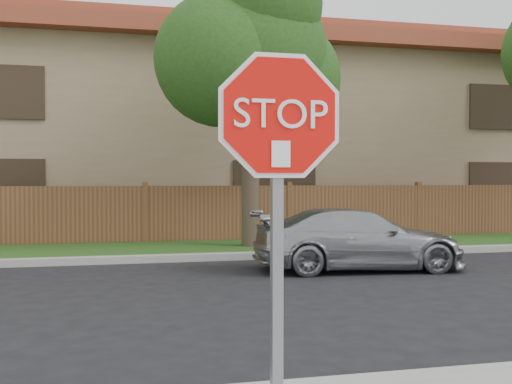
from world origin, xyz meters
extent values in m
cube|color=gray|center=(0.00, 8.15, 0.07)|extent=(70.00, 0.30, 0.15)
cube|color=#1E4714|center=(0.00, 9.80, 0.06)|extent=(70.00, 3.00, 0.12)
cube|color=brown|center=(0.00, 11.40, 0.80)|extent=(70.00, 0.12, 1.60)
cube|color=#927B5A|center=(0.00, 17.00, 3.00)|extent=(34.00, 8.00, 6.00)
cube|color=brown|center=(0.00, 17.00, 6.25)|extent=(35.20, 9.20, 0.50)
cube|color=brown|center=(0.00, 17.00, 6.85)|extent=(33.00, 5.50, 0.70)
cylinder|color=#382B21|center=(2.50, 9.70, 1.96)|extent=(0.44, 0.44, 3.92)
sphere|color=#1C4615|center=(2.50, 9.70, 4.90)|extent=(3.80, 3.80, 3.80)
sphere|color=#1C4615|center=(3.40, 10.00, 4.34)|extent=(3.00, 3.00, 3.00)
sphere|color=#1C4615|center=(1.70, 9.30, 4.62)|extent=(3.20, 3.20, 3.20)
sphere|color=#1C4615|center=(2.70, 9.10, 5.95)|extent=(2.80, 2.80, 2.80)
cube|color=gray|center=(0.17, -1.44, 1.25)|extent=(0.07, 0.06, 2.30)
cylinder|color=white|center=(0.17, -1.50, 2.15)|extent=(1.01, 0.02, 1.01)
cylinder|color=red|center=(0.17, -1.51, 2.15)|extent=(0.93, 0.02, 0.93)
cube|color=white|center=(0.17, -1.53, 1.93)|extent=(0.11, 0.00, 0.15)
imported|color=#9D9EA3|center=(3.88, 6.14, 0.60)|extent=(4.27, 2.04, 1.20)
camera|label=1|loc=(-0.74, -4.81, 1.79)|focal=42.00mm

